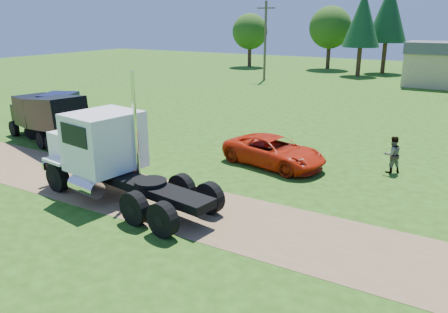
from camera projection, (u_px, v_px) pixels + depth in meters
The scene contains 10 objects.
ground at pixel (200, 211), 16.74m from camera, with size 140.00×140.00×0.00m, color #27480F.
dirt_track at pixel (200, 211), 16.74m from camera, with size 120.00×4.20×0.01m, color brown.
white_semi_tractor at pixel (106, 154), 17.86m from camera, with size 8.68×3.96×5.13m.
black_dump_truck at pixel (47, 115), 25.60m from camera, with size 7.12×3.62×3.02m.
navy_truck at pixel (69, 115), 27.03m from camera, with size 6.19×4.35×2.67m.
orange_pickup at pixel (274, 151), 21.72m from camera, with size 2.44×5.28×1.47m, color red.
spectator_a at pixel (137, 171), 18.60m from camera, with size 0.60×0.39×1.65m, color #999999.
spectator_b at pixel (392, 155), 20.67m from camera, with size 0.87×0.67×1.78m, color #999999.
tan_shed at pixel (436, 64), 46.91m from camera, with size 6.20×5.40×4.70m.
tree_row at pixel (437, 26), 53.79m from camera, with size 54.59×11.19×11.68m.
Camera 1 is at (8.61, -12.72, 7.04)m, focal length 35.00 mm.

